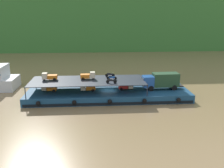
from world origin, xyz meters
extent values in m
plane|color=olive|center=(0.00, 0.00, 0.00)|extent=(400.00, 400.00, 0.00)
cube|color=navy|center=(0.00, 0.00, 0.75)|extent=(30.12, 8.61, 1.50)
cube|color=black|center=(0.00, -4.32, 0.35)|extent=(29.52, 0.06, 0.50)
sphere|color=black|center=(-12.05, -4.54, 0.85)|extent=(0.77, 0.77, 0.77)
sphere|color=black|center=(-6.02, -4.54, 0.85)|extent=(0.77, 0.77, 0.77)
sphere|color=black|center=(0.00, -4.54, 0.85)|extent=(0.77, 0.77, 0.77)
sphere|color=black|center=(6.02, -4.54, 0.85)|extent=(0.77, 0.77, 0.77)
sphere|color=black|center=(12.05, -4.54, 0.85)|extent=(0.77, 0.77, 0.77)
cube|color=#1E4C99|center=(7.46, -0.06, 3.10)|extent=(2.08, 2.26, 2.00)
cube|color=#192833|center=(6.43, -0.10, 3.45)|extent=(0.13, 1.84, 0.60)
cube|color=#234228|center=(10.86, 0.06, 3.35)|extent=(4.88, 2.47, 2.50)
cube|color=black|center=(10.86, 0.06, 2.05)|extent=(6.85, 1.63, 0.20)
cylinder|color=black|center=(7.82, 0.96, 2.00)|extent=(1.01, 0.32, 1.00)
cylinder|color=black|center=(7.90, -1.06, 2.00)|extent=(1.01, 0.32, 1.00)
cylinder|color=black|center=(12.26, 1.13, 2.00)|extent=(1.01, 0.32, 1.00)
cylinder|color=black|center=(12.34, -0.89, 2.00)|extent=(1.01, 0.32, 1.00)
cylinder|color=#232833|center=(6.58, 3.82, 2.50)|extent=(0.16, 0.16, 2.00)
cylinder|color=#232833|center=(6.58, -3.82, 2.50)|extent=(0.16, 0.16, 2.00)
cylinder|color=#232833|center=(-14.18, 3.82, 2.50)|extent=(0.16, 0.16, 2.00)
cylinder|color=#232833|center=(-14.18, -3.82, 2.50)|extent=(0.16, 0.16, 2.00)
cube|color=#232833|center=(-3.80, 0.00, 3.45)|extent=(20.92, 7.81, 0.10)
cube|color=orange|center=(-10.37, 0.00, 2.13)|extent=(1.73, 1.25, 0.70)
cube|color=#C6B793|center=(-11.77, 0.04, 2.33)|extent=(0.93, 1.03, 1.10)
cube|color=#19232D|center=(-12.24, 0.05, 2.44)|extent=(0.06, 0.85, 0.38)
cylinder|color=black|center=(-11.92, 0.04, 1.78)|extent=(0.56, 0.16, 0.56)
cylinder|color=black|center=(-9.95, 0.52, 1.78)|extent=(0.56, 0.16, 0.56)
cylinder|color=black|center=(-9.98, -0.54, 1.78)|extent=(0.56, 0.16, 0.56)
cube|color=orange|center=(-3.29, -0.20, 2.13)|extent=(1.77, 1.30, 0.70)
cube|color=beige|center=(-4.69, -0.29, 2.33)|extent=(0.96, 1.05, 1.10)
cube|color=#19232D|center=(-5.16, -0.31, 2.44)|extent=(0.09, 0.85, 0.38)
cylinder|color=black|center=(-4.84, -0.30, 1.78)|extent=(0.57, 0.17, 0.56)
cylinder|color=black|center=(-2.92, 0.35, 1.78)|extent=(0.57, 0.17, 0.56)
cylinder|color=black|center=(-2.86, -0.71, 1.78)|extent=(0.57, 0.17, 0.56)
cube|color=red|center=(2.83, 0.14, 2.13)|extent=(1.72, 1.23, 0.70)
cube|color=beige|center=(4.23, 0.12, 2.33)|extent=(0.92, 1.02, 1.10)
cube|color=#19232D|center=(4.70, 0.11, 2.44)|extent=(0.05, 0.85, 0.38)
cylinder|color=black|center=(4.38, 0.11, 1.78)|extent=(0.56, 0.15, 0.56)
cylinder|color=black|center=(2.42, -0.38, 1.78)|extent=(0.56, 0.15, 0.56)
cylinder|color=black|center=(2.44, 0.68, 1.78)|extent=(0.56, 0.15, 0.56)
cube|color=orange|center=(-10.25, 0.61, 4.13)|extent=(1.75, 1.27, 0.70)
cube|color=beige|center=(-11.65, 0.56, 4.33)|extent=(0.94, 1.03, 1.10)
cube|color=#19232D|center=(-12.12, 0.54, 4.44)|extent=(0.07, 0.85, 0.38)
cylinder|color=black|center=(-11.80, 0.55, 3.78)|extent=(0.57, 0.16, 0.56)
cylinder|color=black|center=(-9.87, 1.16, 3.78)|extent=(0.57, 0.16, 0.56)
cylinder|color=black|center=(-9.83, 0.10, 3.78)|extent=(0.57, 0.16, 0.56)
cube|color=orange|center=(-4.27, 0.77, 4.13)|extent=(1.71, 1.22, 0.70)
cube|color=beige|center=(-2.87, 0.79, 4.33)|extent=(0.91, 1.01, 1.10)
cube|color=#19232D|center=(-2.40, 0.79, 4.44)|extent=(0.05, 0.85, 0.38)
cylinder|color=black|center=(-2.72, 0.79, 3.78)|extent=(0.56, 0.15, 0.56)
cylinder|color=black|center=(-4.66, 0.24, 3.78)|extent=(0.56, 0.15, 0.56)
cylinder|color=black|center=(-4.68, 1.30, 3.78)|extent=(0.56, 0.15, 0.56)
cylinder|color=black|center=(1.08, -2.42, 3.80)|extent=(0.61, 0.17, 0.60)
cylinder|color=black|center=(-0.21, -2.26, 3.80)|extent=(0.61, 0.17, 0.60)
cube|color=black|center=(0.44, -2.34, 4.02)|extent=(1.12, 0.33, 0.28)
cube|color=black|center=(0.19, -2.31, 4.20)|extent=(0.62, 0.27, 0.12)
cylinder|color=#B2B2B7|center=(0.98, -2.41, 4.35)|extent=(0.11, 0.55, 0.04)
cylinder|color=black|center=(1.31, -0.08, 3.80)|extent=(0.61, 0.18, 0.60)
cylinder|color=black|center=(0.02, 0.08, 3.80)|extent=(0.61, 0.18, 0.60)
cube|color=#1E4C99|center=(0.67, 0.00, 4.02)|extent=(1.12, 0.34, 0.28)
cube|color=black|center=(0.42, 0.03, 4.20)|extent=(0.62, 0.27, 0.12)
cylinder|color=#B2B2B7|center=(1.21, -0.07, 4.35)|extent=(0.11, 0.55, 0.04)
cylinder|color=black|center=(1.15, 2.27, 3.80)|extent=(0.61, 0.17, 0.60)
cylinder|color=black|center=(-0.14, 2.42, 3.80)|extent=(0.61, 0.17, 0.60)
cube|color=black|center=(0.51, 2.34, 4.02)|extent=(1.12, 0.33, 0.28)
cube|color=black|center=(0.26, 2.37, 4.20)|extent=(0.62, 0.27, 0.12)
cylinder|color=#B2B2B7|center=(1.06, 2.28, 4.35)|extent=(0.10, 0.55, 0.04)
camera|label=1|loc=(-2.55, -44.83, 15.26)|focal=40.17mm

